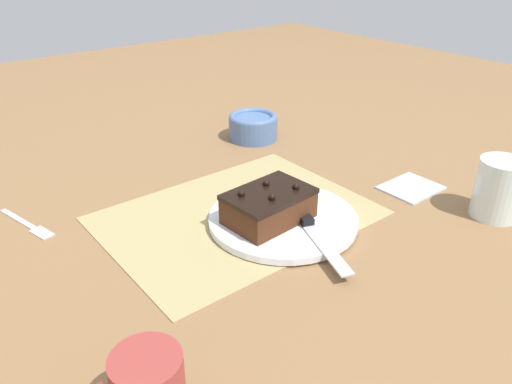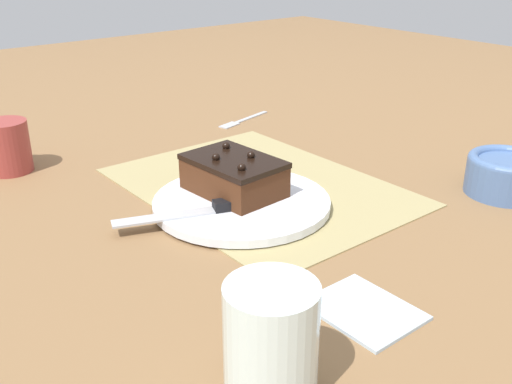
% 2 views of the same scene
% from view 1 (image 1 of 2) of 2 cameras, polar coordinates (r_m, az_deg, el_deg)
% --- Properties ---
extents(ground_plane, '(3.00, 3.00, 0.00)m').
position_cam_1_polar(ground_plane, '(0.89, -2.16, -2.77)').
color(ground_plane, olive).
extents(placemat_woven, '(0.46, 0.34, 0.00)m').
position_cam_1_polar(placemat_woven, '(0.89, -2.16, -2.65)').
color(placemat_woven, tan).
rests_on(placemat_woven, ground_plane).
extents(cake_plate, '(0.26, 0.26, 0.01)m').
position_cam_1_polar(cake_plate, '(0.87, 3.09, -3.10)').
color(cake_plate, white).
rests_on(cake_plate, placemat_woven).
extents(chocolate_cake, '(0.15, 0.11, 0.06)m').
position_cam_1_polar(chocolate_cake, '(0.84, 1.47, -1.57)').
color(chocolate_cake, '#472614').
rests_on(chocolate_cake, cake_plate).
extents(serving_knife, '(0.09, 0.20, 0.01)m').
position_cam_1_polar(serving_knife, '(0.83, 6.14, -3.83)').
color(serving_knife, black).
rests_on(serving_knife, cake_plate).
extents(drinking_glass, '(0.08, 0.08, 0.11)m').
position_cam_1_polar(drinking_glass, '(0.97, 26.00, 0.33)').
color(drinking_glass, silver).
rests_on(drinking_glass, ground_plane).
extents(small_bowl, '(0.12, 0.12, 0.06)m').
position_cam_1_polar(small_bowl, '(1.22, -0.33, 7.59)').
color(small_bowl, '#4C6B9E').
rests_on(small_bowl, ground_plane).
extents(folded_napkin, '(0.11, 0.09, 0.01)m').
position_cam_1_polar(folded_napkin, '(1.03, 17.29, 0.56)').
color(folded_napkin, silver).
rests_on(folded_napkin, ground_plane).
extents(dessert_fork, '(0.05, 0.15, 0.01)m').
position_cam_1_polar(dessert_fork, '(0.95, -24.49, -3.45)').
color(dessert_fork, '#B7BABF').
rests_on(dessert_fork, ground_plane).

